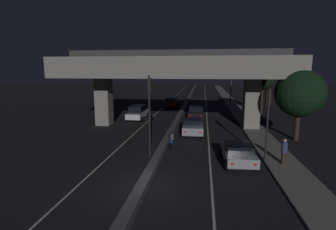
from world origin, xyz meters
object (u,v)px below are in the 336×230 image
motorcycle_blue_filtering_near (172,140)px  car_white_lead_oncoming (138,112)px  car_dark_red_second_oncoming (172,102)px  street_lamp (230,76)px  car_silver_lead (238,153)px  traffic_light_right_of_median (268,112)px  traffic_light_left_of_median (150,102)px  car_silver_second (193,126)px  car_black_third (196,112)px  pedestrian_on_sidewalk (284,152)px

motorcycle_blue_filtering_near → car_white_lead_oncoming: bearing=28.0°
car_dark_red_second_oncoming → motorcycle_blue_filtering_near: car_dark_red_second_oncoming is taller
street_lamp → car_silver_lead: street_lamp is taller
traffic_light_right_of_median → car_silver_lead: (-1.86, -0.65, -2.66)m
car_dark_red_second_oncoming → car_white_lead_oncoming: bearing=-13.0°
traffic_light_left_of_median → car_white_lead_oncoming: (-4.42, 13.95, -3.02)m
motorcycle_blue_filtering_near → traffic_light_left_of_median: bearing=153.5°
traffic_light_right_of_median → street_lamp: (-0.00, 26.25, 1.77)m
car_silver_second → car_black_third: bearing=-2.2°
traffic_light_right_of_median → car_white_lead_oncoming: (-12.32, 13.94, -2.51)m
car_dark_red_second_oncoming → motorcycle_blue_filtering_near: (2.72, -22.71, -0.27)m
traffic_light_left_of_median → car_silver_second: size_ratio=1.25×
car_white_lead_oncoming → car_dark_red_second_oncoming: size_ratio=1.06×
car_white_lead_oncoming → motorcycle_blue_filtering_near: size_ratio=2.63×
pedestrian_on_sidewalk → car_silver_lead: bearing=177.2°
car_black_third → car_silver_second: bearing=179.9°
car_black_third → car_dark_red_second_oncoming: (-4.27, 9.61, 0.08)m
car_white_lead_oncoming → pedestrian_on_sidewalk: pedestrian_on_sidewalk is taller
street_lamp → car_black_third: street_lamp is taller
street_lamp → car_black_third: 12.68m
car_black_third → motorcycle_blue_filtering_near: size_ratio=2.53×
traffic_light_left_of_median → car_dark_red_second_oncoming: size_ratio=1.26×
car_black_third → car_white_lead_oncoming: 7.42m
car_black_third → pedestrian_on_sidewalk: 17.36m
car_silver_second → pedestrian_on_sidewalk: size_ratio=2.78×
traffic_light_left_of_median → car_silver_lead: 6.85m
car_white_lead_oncoming → pedestrian_on_sidewalk: (13.30, -14.73, 0.08)m
traffic_light_right_of_median → motorcycle_blue_filtering_near: bearing=160.2°
car_white_lead_oncoming → pedestrian_on_sidewalk: bearing=42.8°
car_white_lead_oncoming → motorcycle_blue_filtering_near: (5.70, -11.56, -0.30)m
traffic_light_left_of_median → street_lamp: street_lamp is taller
traffic_light_right_of_median → car_silver_second: bearing=126.1°
car_dark_red_second_oncoming → pedestrian_on_sidewalk: 27.87m
car_black_third → street_lamp: bearing=-24.8°
traffic_light_right_of_median → car_white_lead_oncoming: bearing=131.5°
traffic_light_right_of_median → car_silver_lead: size_ratio=1.21×
street_lamp → car_black_third: (-5.06, -10.76, -4.39)m
car_silver_second → traffic_light_right_of_median: bearing=-145.6°
traffic_light_right_of_median → street_lamp: bearing=90.0°
traffic_light_left_of_median → car_silver_lead: size_ratio=1.41×
car_silver_second → car_dark_red_second_oncoming: 18.54m
car_silver_second → street_lamp: bearing=-16.7°
traffic_light_left_of_median → car_dark_red_second_oncoming: 25.33m
traffic_light_left_of_median → car_silver_second: 8.19m
street_lamp → motorcycle_blue_filtering_near: bearing=-105.5°
car_black_third → pedestrian_on_sidewalk: (6.04, -16.27, 0.19)m
car_black_third → motorcycle_blue_filtering_near: car_black_third is taller
car_silver_second → motorcycle_blue_filtering_near: car_silver_second is taller
traffic_light_right_of_median → car_white_lead_oncoming: traffic_light_right_of_median is taller
car_silver_lead → car_silver_second: car_silver_second is taller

